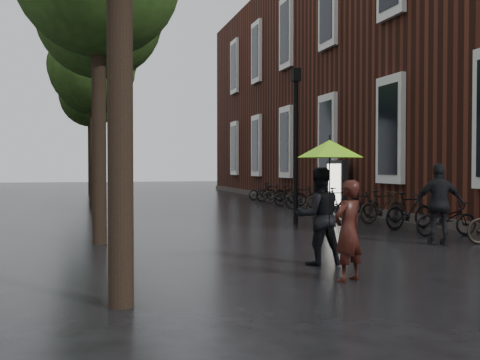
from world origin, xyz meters
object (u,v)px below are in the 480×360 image
object	(u,v)px
person_burgundy	(348,230)
ad_lightbox	(337,186)
pedestrian_walking	(440,204)
person_black	(319,216)
lamp_post	(296,130)
parked_bicycles	(331,201)

from	to	relation	value
person_burgundy	ad_lightbox	distance (m)	13.47
ad_lightbox	person_burgundy	bearing A→B (deg)	-115.40
person_burgundy	pedestrian_walking	size ratio (longest dim) A/B	0.85
person_black	lamp_post	world-z (taller)	lamp_post
pedestrian_walking	parked_bicycles	world-z (taller)	pedestrian_walking
pedestrian_walking	parked_bicycles	xyz separation A→B (m)	(1.23, 8.42, -0.44)
person_black	ad_lightbox	size ratio (longest dim) A/B	0.87
person_burgundy	person_black	xyz separation A→B (m)	(0.14, 1.45, 0.09)
person_burgundy	ad_lightbox	xyz separation A→B (m)	(5.63, 12.23, 0.22)
person_black	parked_bicycles	bearing A→B (deg)	-112.68
person_burgundy	parked_bicycles	size ratio (longest dim) A/B	0.09
ad_lightbox	person_black	bearing A→B (deg)	-117.67
person_black	pedestrian_walking	size ratio (longest dim) A/B	0.95
person_burgundy	person_black	bearing A→B (deg)	-119.22
person_burgundy	lamp_post	bearing A→B (deg)	-129.42
parked_bicycles	lamp_post	xyz separation A→B (m)	(-2.76, -3.44, 2.40)
person_black	lamp_post	bearing A→B (deg)	-104.61
pedestrian_walking	parked_bicycles	size ratio (longest dim) A/B	0.10
pedestrian_walking	person_burgundy	bearing A→B (deg)	61.58
parked_bicycles	ad_lightbox	xyz separation A→B (m)	(0.59, 0.70, 0.53)
person_black	parked_bicycles	xyz separation A→B (m)	(4.91, 10.08, -0.40)
person_burgundy	pedestrian_walking	world-z (taller)	pedestrian_walking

